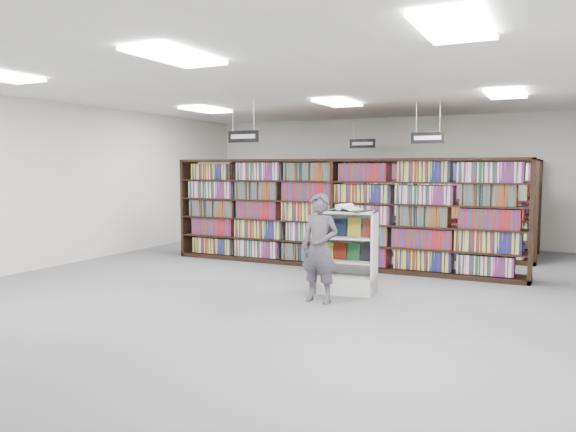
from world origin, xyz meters
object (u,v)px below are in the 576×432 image
at_px(shopper, 320,248).
at_px(bookshelf_row_near, 337,213).
at_px(open_book, 346,209).
at_px(endcap_display, 347,264).

bearing_deg(shopper, bookshelf_row_near, 110.61).
xyz_separation_m(open_book, shopper, (-0.12, -0.75, -0.52)).
bearing_deg(open_book, endcap_display, -8.14).
distance_m(bookshelf_row_near, shopper, 2.92).
height_order(bookshelf_row_near, shopper, bookshelf_row_near).
bearing_deg(endcap_display, bookshelf_row_near, 107.67).
bearing_deg(endcap_display, open_book, 151.46).
bearing_deg(bookshelf_row_near, shopper, -73.88).
distance_m(endcap_display, shopper, 0.83).
height_order(bookshelf_row_near, open_book, bookshelf_row_near).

